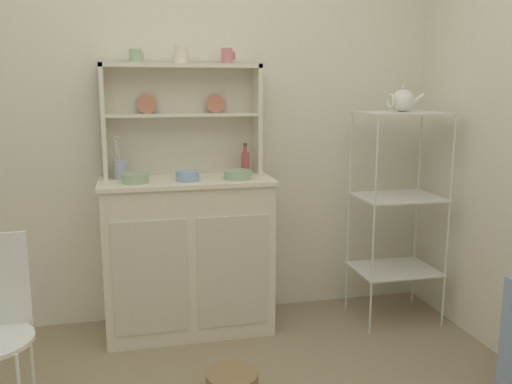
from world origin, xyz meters
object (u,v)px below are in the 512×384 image
Objects in this scene: hutch_cabinet at (188,254)px; cup_sage_0 at (136,56)px; bowl_mixing_large at (135,178)px; bakers_rack at (398,193)px; hutch_shelf_unit at (182,111)px; porcelain_teapot at (403,100)px; utensil_jar at (121,169)px; jam_bottle at (245,162)px.

cup_sage_0 is (-0.25, 0.12, 1.13)m from hutch_cabinet.
bakers_rack is at bearing -2.01° from bowl_mixing_large.
hutch_shelf_unit is 0.71× the size of bakers_rack.
cup_sage_0 is at bearing 170.62° from porcelain_teapot.
jam_bottle is at bearing 0.70° from utensil_jar.
utensil_jar is (-0.08, 0.15, 0.03)m from bowl_mixing_large.
bakers_rack is at bearing -7.20° from utensil_jar.
cup_sage_0 reaches higher than porcelain_teapot.
cup_sage_0 is at bearing 176.65° from jam_bottle.
porcelain_teapot is (1.26, -0.13, 0.88)m from hutch_cabinet.
porcelain_teapot is (1.54, -0.05, 0.41)m from bowl_mixing_large.
hutch_cabinet is 0.62m from utensil_jar.
cup_sage_0 is at bearing 154.26° from hutch_cabinet.
bowl_mixing_large is at bearing 177.99° from bakers_rack.
hutch_shelf_unit is 4.92× the size of jam_bottle.
bakers_rack is at bearing -13.37° from jam_bottle.
hutch_shelf_unit is at bearing 13.21° from utensil_jar.
utensil_jar reaches higher than jam_bottle.
bowl_mixing_large is (-1.54, 0.05, 0.14)m from bakers_rack.
cup_sage_0 reaches higher than utensil_jar.
bakers_rack is 1.64m from utensil_jar.
hutch_shelf_unit is 0.48m from jam_bottle.
hutch_cabinet is 0.56m from bowl_mixing_large.
bakers_rack is 1.73m from cup_sage_0.
jam_bottle is at bearing 13.89° from bowl_mixing_large.
jam_bottle is 0.72m from utensil_jar.
hutch_shelf_unit is at bearing 8.96° from cup_sage_0.
cup_sage_0 reaches higher than hutch_shelf_unit.
bakers_rack is at bearing -12.95° from hutch_shelf_unit.
jam_bottle is 0.83× the size of porcelain_teapot.
porcelain_teapot is at bearing -2.01° from bowl_mixing_large.
utensil_jar is (-0.72, -0.01, -0.01)m from jam_bottle.
bowl_mixing_large is at bearing -166.11° from jam_bottle.
hutch_shelf_unit is at bearing 167.05° from bakers_rack.
bowl_mixing_large is at bearing -63.10° from utensil_jar.
bowl_mixing_large is 0.67m from jam_bottle.
porcelain_teapot is at bearing -13.39° from jam_bottle.
jam_bottle is (-0.90, 0.21, 0.19)m from bakers_rack.
porcelain_teapot is (-0.00, 0.00, 0.55)m from bakers_rack.
jam_bottle is (0.36, 0.09, 0.52)m from hutch_cabinet.
hutch_shelf_unit reaches higher than utensil_jar.
bakers_rack is 5.23× the size of utensil_jar.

